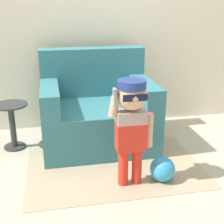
% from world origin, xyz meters
% --- Properties ---
extents(ground_plane, '(10.00, 10.00, 0.00)m').
position_xyz_m(ground_plane, '(0.00, 0.00, 0.00)').
color(ground_plane, '#BCB29E').
extents(wall_back, '(10.00, 0.05, 2.60)m').
position_xyz_m(wall_back, '(0.00, 0.72, 1.30)').
color(wall_back, beige).
rests_on(wall_back, ground_plane).
extents(armchair, '(1.15, 0.93, 0.98)m').
position_xyz_m(armchair, '(-0.24, 0.15, 0.35)').
color(armchair, teal).
rests_on(armchair, ground_plane).
extents(person_child, '(0.37, 0.28, 0.90)m').
position_xyz_m(person_child, '(-0.10, -0.74, 0.60)').
color(person_child, red).
rests_on(person_child, ground_plane).
extents(side_table, '(0.34, 0.34, 0.48)m').
position_xyz_m(side_table, '(-1.13, 0.17, 0.29)').
color(side_table, '#333333').
rests_on(side_table, ground_plane).
extents(rug, '(1.60, 1.08, 0.01)m').
position_xyz_m(rug, '(-0.17, -0.44, 0.00)').
color(rug, tan).
rests_on(rug, ground_plane).
extents(toy_ball, '(0.22, 0.22, 0.22)m').
position_xyz_m(toy_ball, '(0.18, -0.75, 0.11)').
color(toy_ball, '#3399D1').
rests_on(toy_ball, ground_plane).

